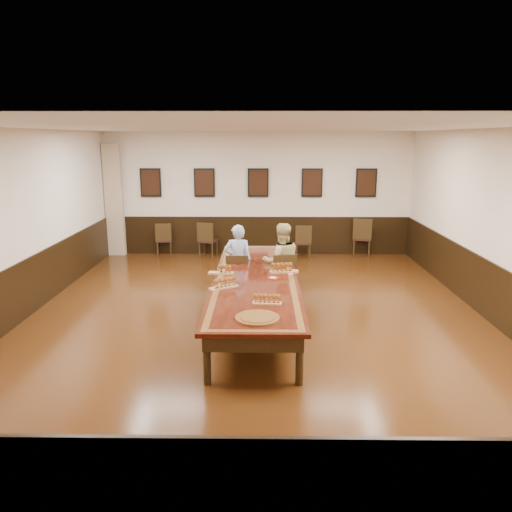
{
  "coord_description": "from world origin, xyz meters",
  "views": [
    {
      "loc": [
        0.11,
        -8.08,
        3.05
      ],
      "look_at": [
        0.0,
        0.5,
        1.0
      ],
      "focal_mm": 35.0,
      "sensor_mm": 36.0,
      "label": 1
    }
  ],
  "objects_px": {
    "spare_chair_c": "(303,241)",
    "carved_platter": "(257,318)",
    "spare_chair_d": "(362,237)",
    "person_woman": "(281,262)",
    "person_man": "(238,261)",
    "spare_chair_a": "(164,239)",
    "spare_chair_b": "(208,239)",
    "chair_woman": "(282,277)",
    "chair_man": "(238,276)",
    "conference_table": "(256,285)"
  },
  "relations": [
    {
      "from": "spare_chair_b",
      "to": "person_woman",
      "type": "xyz_separation_m",
      "value": [
        1.77,
        -3.52,
        0.28
      ]
    },
    {
      "from": "person_woman",
      "to": "carved_platter",
      "type": "distance_m",
      "value": 3.12
    },
    {
      "from": "spare_chair_b",
      "to": "spare_chair_c",
      "type": "height_order",
      "value": "spare_chair_b"
    },
    {
      "from": "chair_woman",
      "to": "carved_platter",
      "type": "distance_m",
      "value": 3.03
    },
    {
      "from": "spare_chair_a",
      "to": "spare_chair_d",
      "type": "height_order",
      "value": "spare_chair_d"
    },
    {
      "from": "spare_chair_b",
      "to": "person_man",
      "type": "bearing_deg",
      "value": 120.54
    },
    {
      "from": "spare_chair_b",
      "to": "conference_table",
      "type": "relative_size",
      "value": 0.19
    },
    {
      "from": "carved_platter",
      "to": "spare_chair_d",
      "type": "bearing_deg",
      "value": 68.36
    },
    {
      "from": "chair_man",
      "to": "spare_chair_d",
      "type": "relative_size",
      "value": 0.89
    },
    {
      "from": "chair_woman",
      "to": "spare_chair_b",
      "type": "distance_m",
      "value": 4.04
    },
    {
      "from": "chair_woman",
      "to": "person_woman",
      "type": "height_order",
      "value": "person_woman"
    },
    {
      "from": "spare_chair_c",
      "to": "person_woman",
      "type": "distance_m",
      "value": 3.5
    },
    {
      "from": "spare_chair_c",
      "to": "person_woman",
      "type": "relative_size",
      "value": 0.59
    },
    {
      "from": "chair_woman",
      "to": "spare_chair_d",
      "type": "distance_m",
      "value": 4.4
    },
    {
      "from": "chair_man",
      "to": "person_man",
      "type": "xyz_separation_m",
      "value": [
        0.0,
        0.1,
        0.27
      ]
    },
    {
      "from": "spare_chair_b",
      "to": "carved_platter",
      "type": "bearing_deg",
      "value": 116.45
    },
    {
      "from": "person_man",
      "to": "conference_table",
      "type": "relative_size",
      "value": 0.29
    },
    {
      "from": "conference_table",
      "to": "spare_chair_c",
      "type": "bearing_deg",
      "value": 75.61
    },
    {
      "from": "spare_chair_c",
      "to": "carved_platter",
      "type": "bearing_deg",
      "value": 79.79
    },
    {
      "from": "spare_chair_c",
      "to": "carved_platter",
      "type": "relative_size",
      "value": 1.24
    },
    {
      "from": "chair_man",
      "to": "spare_chair_a",
      "type": "relative_size",
      "value": 1.03
    },
    {
      "from": "spare_chair_a",
      "to": "spare_chair_d",
      "type": "bearing_deg",
      "value": 170.72
    },
    {
      "from": "chair_man",
      "to": "person_woman",
      "type": "distance_m",
      "value": 0.88
    },
    {
      "from": "spare_chair_d",
      "to": "spare_chair_c",
      "type": "bearing_deg",
      "value": 23.37
    },
    {
      "from": "person_woman",
      "to": "conference_table",
      "type": "bearing_deg",
      "value": 55.91
    },
    {
      "from": "spare_chair_a",
      "to": "carved_platter",
      "type": "bearing_deg",
      "value": 101.21
    },
    {
      "from": "chair_man",
      "to": "carved_platter",
      "type": "distance_m",
      "value": 3.18
    },
    {
      "from": "spare_chair_b",
      "to": "conference_table",
      "type": "bearing_deg",
      "value": 120.68
    },
    {
      "from": "spare_chair_d",
      "to": "person_man",
      "type": "bearing_deg",
      "value": 62.71
    },
    {
      "from": "chair_woman",
      "to": "carved_platter",
      "type": "xyz_separation_m",
      "value": [
        -0.44,
        -2.99,
        0.29
      ]
    },
    {
      "from": "spare_chair_a",
      "to": "spare_chair_d",
      "type": "distance_m",
      "value": 5.22
    },
    {
      "from": "chair_woman",
      "to": "person_woman",
      "type": "distance_m",
      "value": 0.29
    },
    {
      "from": "person_woman",
      "to": "conference_table",
      "type": "distance_m",
      "value": 1.19
    },
    {
      "from": "person_woman",
      "to": "carved_platter",
      "type": "relative_size",
      "value": 2.12
    },
    {
      "from": "spare_chair_a",
      "to": "spare_chair_c",
      "type": "relative_size",
      "value": 1.0
    },
    {
      "from": "spare_chair_b",
      "to": "spare_chair_c",
      "type": "relative_size",
      "value": 1.05
    },
    {
      "from": "conference_table",
      "to": "carved_platter",
      "type": "distance_m",
      "value": 2.01
    },
    {
      "from": "chair_woman",
      "to": "person_man",
      "type": "height_order",
      "value": "person_man"
    },
    {
      "from": "spare_chair_d",
      "to": "carved_platter",
      "type": "height_order",
      "value": "spare_chair_d"
    },
    {
      "from": "spare_chair_d",
      "to": "spare_chair_b",
      "type": "bearing_deg",
      "value": 16.18
    },
    {
      "from": "chair_woman",
      "to": "spare_chair_a",
      "type": "bearing_deg",
      "value": -62.23
    },
    {
      "from": "chair_man",
      "to": "spare_chair_b",
      "type": "distance_m",
      "value": 3.6
    },
    {
      "from": "spare_chair_d",
      "to": "carved_platter",
      "type": "bearing_deg",
      "value": 82.19
    },
    {
      "from": "spare_chair_a",
      "to": "conference_table",
      "type": "xyz_separation_m",
      "value": [
        2.48,
        -4.76,
        0.17
      ]
    },
    {
      "from": "person_man",
      "to": "conference_table",
      "type": "bearing_deg",
      "value": 108.02
    },
    {
      "from": "spare_chair_d",
      "to": "conference_table",
      "type": "relative_size",
      "value": 0.2
    },
    {
      "from": "spare_chair_a",
      "to": "person_woman",
      "type": "xyz_separation_m",
      "value": [
        2.96,
        -3.68,
        0.31
      ]
    },
    {
      "from": "spare_chair_c",
      "to": "chair_woman",
      "type": "bearing_deg",
      "value": 78.76
    },
    {
      "from": "chair_man",
      "to": "spare_chair_d",
      "type": "height_order",
      "value": "spare_chair_d"
    },
    {
      "from": "conference_table",
      "to": "chair_man",
      "type": "bearing_deg",
      "value": 107.6
    }
  ]
}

